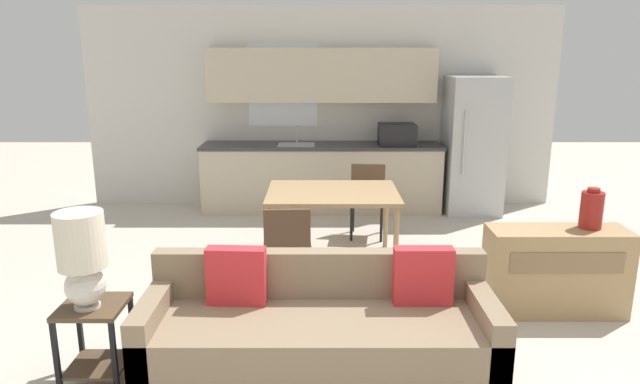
{
  "coord_description": "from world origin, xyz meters",
  "views": [
    {
      "loc": [
        -0.02,
        -3.22,
        2.15
      ],
      "look_at": [
        -0.01,
        1.5,
        0.95
      ],
      "focal_mm": 32.0,
      "sensor_mm": 36.0,
      "label": 1
    }
  ],
  "objects_px": {
    "side_table": "(93,331)",
    "dining_chair_near_left": "(286,243)",
    "credenza": "(554,271)",
    "vase": "(590,209)",
    "dining_table": "(331,197)",
    "couch": "(318,327)",
    "table_lamp": "(80,256)",
    "dining_chair_far_right": "(366,195)",
    "refrigerator": "(471,145)"
  },
  "relations": [
    {
      "from": "side_table",
      "to": "dining_chair_near_left",
      "type": "distance_m",
      "value": 1.82
    },
    {
      "from": "credenza",
      "to": "vase",
      "type": "relative_size",
      "value": 3.38
    },
    {
      "from": "dining_table",
      "to": "couch",
      "type": "xyz_separation_m",
      "value": [
        -0.13,
        -2.08,
        -0.35
      ]
    },
    {
      "from": "side_table",
      "to": "vase",
      "type": "relative_size",
      "value": 1.65
    },
    {
      "from": "couch",
      "to": "table_lamp",
      "type": "xyz_separation_m",
      "value": [
        -1.47,
        -0.15,
        0.56
      ]
    },
    {
      "from": "side_table",
      "to": "credenza",
      "type": "relative_size",
      "value": 0.49
    },
    {
      "from": "credenza",
      "to": "vase",
      "type": "distance_m",
      "value": 0.58
    },
    {
      "from": "couch",
      "to": "dining_chair_far_right",
      "type": "distance_m",
      "value": 3.0
    },
    {
      "from": "refrigerator",
      "to": "credenza",
      "type": "height_order",
      "value": "refrigerator"
    },
    {
      "from": "dining_chair_far_right",
      "to": "vase",
      "type": "bearing_deg",
      "value": -43.86
    },
    {
      "from": "couch",
      "to": "dining_chair_near_left",
      "type": "relative_size",
      "value": 2.78
    },
    {
      "from": "dining_table",
      "to": "side_table",
      "type": "xyz_separation_m",
      "value": [
        -1.59,
        -2.19,
        -0.32
      ]
    },
    {
      "from": "side_table",
      "to": "dining_chair_near_left",
      "type": "relative_size",
      "value": 0.67
    },
    {
      "from": "dining_chair_near_left",
      "to": "vase",
      "type": "bearing_deg",
      "value": 169.26
    },
    {
      "from": "vase",
      "to": "credenza",
      "type": "bearing_deg",
      "value": -171.35
    },
    {
      "from": "vase",
      "to": "side_table",
      "type": "bearing_deg",
      "value": -163.66
    },
    {
      "from": "couch",
      "to": "vase",
      "type": "bearing_deg",
      "value": 23.57
    },
    {
      "from": "dining_table",
      "to": "dining_chair_far_right",
      "type": "distance_m",
      "value": 0.99
    },
    {
      "from": "couch",
      "to": "dining_chair_near_left",
      "type": "distance_m",
      "value": 1.31
    },
    {
      "from": "credenza",
      "to": "dining_chair_far_right",
      "type": "bearing_deg",
      "value": 124.52
    },
    {
      "from": "couch",
      "to": "dining_chair_near_left",
      "type": "xyz_separation_m",
      "value": [
        -0.28,
        1.27,
        0.15
      ]
    },
    {
      "from": "dining_chair_near_left",
      "to": "side_table",
      "type": "bearing_deg",
      "value": 46.04
    },
    {
      "from": "credenza",
      "to": "dining_chair_near_left",
      "type": "relative_size",
      "value": 1.36
    },
    {
      "from": "dining_table",
      "to": "side_table",
      "type": "relative_size",
      "value": 2.37
    },
    {
      "from": "credenza",
      "to": "vase",
      "type": "bearing_deg",
      "value": 8.65
    },
    {
      "from": "couch",
      "to": "credenza",
      "type": "xyz_separation_m",
      "value": [
        1.95,
        0.92,
        0.03
      ]
    },
    {
      "from": "dining_chair_far_right",
      "to": "refrigerator",
      "type": "bearing_deg",
      "value": 41.38
    },
    {
      "from": "side_table",
      "to": "table_lamp",
      "type": "height_order",
      "value": "table_lamp"
    },
    {
      "from": "refrigerator",
      "to": "credenza",
      "type": "bearing_deg",
      "value": -91.43
    },
    {
      "from": "refrigerator",
      "to": "couch",
      "type": "bearing_deg",
      "value": -117.01
    },
    {
      "from": "credenza",
      "to": "dining_chair_far_right",
      "type": "height_order",
      "value": "dining_chair_far_right"
    },
    {
      "from": "refrigerator",
      "to": "table_lamp",
      "type": "bearing_deg",
      "value": -130.3
    },
    {
      "from": "dining_chair_far_right",
      "to": "credenza",
      "type": "bearing_deg",
      "value": -49.06
    },
    {
      "from": "dining_table",
      "to": "table_lamp",
      "type": "bearing_deg",
      "value": -125.68
    },
    {
      "from": "table_lamp",
      "to": "dining_table",
      "type": "bearing_deg",
      "value": 54.32
    },
    {
      "from": "refrigerator",
      "to": "side_table",
      "type": "relative_size",
      "value": 3.26
    },
    {
      "from": "credenza",
      "to": "dining_chair_near_left",
      "type": "bearing_deg",
      "value": 171.12
    },
    {
      "from": "refrigerator",
      "to": "couch",
      "type": "height_order",
      "value": "refrigerator"
    },
    {
      "from": "vase",
      "to": "dining_chair_far_right",
      "type": "relative_size",
      "value": 0.4
    },
    {
      "from": "dining_chair_near_left",
      "to": "refrigerator",
      "type": "bearing_deg",
      "value": -134.19
    },
    {
      "from": "couch",
      "to": "dining_chair_far_right",
      "type": "xyz_separation_m",
      "value": [
        0.56,
        2.94,
        0.15
      ]
    },
    {
      "from": "couch",
      "to": "vase",
      "type": "xyz_separation_m",
      "value": [
        2.2,
        0.96,
        0.54
      ]
    },
    {
      "from": "dining_table",
      "to": "couch",
      "type": "height_order",
      "value": "couch"
    },
    {
      "from": "refrigerator",
      "to": "vase",
      "type": "xyz_separation_m",
      "value": [
        0.18,
        -3.01,
        -0.02
      ]
    },
    {
      "from": "side_table",
      "to": "table_lamp",
      "type": "distance_m",
      "value": 0.53
    },
    {
      "from": "dining_table",
      "to": "credenza",
      "type": "height_order",
      "value": "dining_table"
    },
    {
      "from": "dining_table",
      "to": "refrigerator",
      "type": "bearing_deg",
      "value": 44.97
    },
    {
      "from": "couch",
      "to": "dining_chair_near_left",
      "type": "bearing_deg",
      "value": 102.6
    },
    {
      "from": "table_lamp",
      "to": "dining_chair_far_right",
      "type": "height_order",
      "value": "table_lamp"
    },
    {
      "from": "refrigerator",
      "to": "dining_table",
      "type": "xyz_separation_m",
      "value": [
        -1.89,
        -1.89,
        -0.21
      ]
    }
  ]
}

